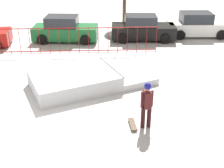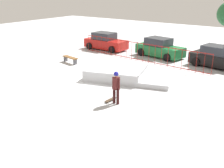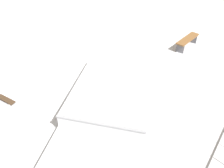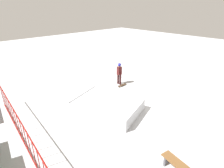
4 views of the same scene
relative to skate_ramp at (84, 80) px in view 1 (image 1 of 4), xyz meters
The scene contains 8 objects.
ground_plane 2.12m from the skate_ramp, 133.69° to the right, with size 60.00×60.00×0.00m, color #B7BABF.
skate_ramp is the anchor object (origin of this frame).
skater 4.10m from the skate_ramp, 61.28° to the right, with size 0.44×0.40×1.73m.
skateboard 3.75m from the skate_ramp, 66.31° to the right, with size 0.27×0.80×0.09m.
perimeter_fence 4.88m from the skate_ramp, 107.36° to the left, with size 11.79×1.10×1.50m.
parked_car_green 6.97m from the skate_ramp, 97.13° to the left, with size 4.33×2.46×1.60m.
parked_car_black 7.68m from the skate_ramp, 57.16° to the left, with size 4.31×2.41×1.60m.
parked_car_white 10.49m from the skate_ramp, 39.99° to the left, with size 4.28×2.32×1.60m.
Camera 1 is at (1.01, -10.53, 5.95)m, focal length 47.58 mm.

